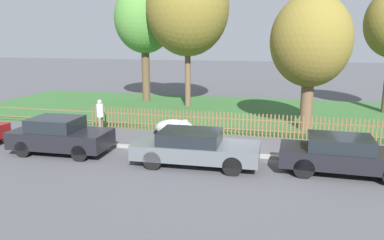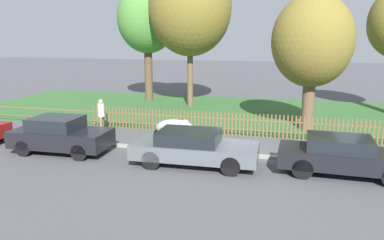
% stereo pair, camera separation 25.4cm
% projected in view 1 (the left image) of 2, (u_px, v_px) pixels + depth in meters
% --- Properties ---
extents(ground_plane, '(120.00, 120.00, 0.00)m').
position_uv_depth(ground_plane, '(218.00, 155.00, 14.59)').
color(ground_plane, '#4C4C51').
extents(kerb_stone, '(34.36, 0.20, 0.12)m').
position_uv_depth(kerb_stone, '(218.00, 153.00, 14.67)').
color(kerb_stone, gray).
rests_on(kerb_stone, ground).
extents(grass_strip, '(34.36, 11.39, 0.01)m').
position_uv_depth(grass_strip, '(243.00, 112.00, 22.98)').
color(grass_strip, '#33602D').
rests_on(grass_strip, ground).
extents(park_fence, '(34.36, 0.05, 1.09)m').
position_uv_depth(park_fence, '(230.00, 124.00, 17.48)').
color(park_fence, brown).
rests_on(park_fence, ground).
extents(parked_car_black_saloon, '(3.88, 1.84, 1.43)m').
position_uv_depth(parked_car_black_saloon, '(60.00, 135.00, 14.72)').
color(parked_car_black_saloon, black).
rests_on(parked_car_black_saloon, ground).
extents(parked_car_navy_estate, '(4.51, 1.91, 1.26)m').
position_uv_depth(parked_car_navy_estate, '(195.00, 147.00, 13.36)').
color(parked_car_navy_estate, '#51565B').
rests_on(parked_car_navy_estate, ground).
extents(parked_car_red_compact, '(4.31, 1.76, 1.30)m').
position_uv_depth(parked_car_red_compact, '(344.00, 155.00, 12.42)').
color(parked_car_red_compact, black).
rests_on(parked_car_red_compact, ground).
extents(covered_motorcycle, '(1.95, 0.85, 1.04)m').
position_uv_depth(covered_motorcycle, '(176.00, 128.00, 16.14)').
color(covered_motorcycle, black).
rests_on(covered_motorcycle, ground).
extents(tree_nearest_kerb, '(4.18, 4.18, 8.20)m').
position_uv_depth(tree_nearest_kerb, '(144.00, 19.00, 26.03)').
color(tree_nearest_kerb, brown).
rests_on(tree_nearest_kerb, ground).
extents(tree_behind_motorcycle, '(5.28, 5.28, 9.35)m').
position_uv_depth(tree_behind_motorcycle, '(188.00, 8.00, 23.69)').
color(tree_behind_motorcycle, brown).
rests_on(tree_behind_motorcycle, ground).
extents(tree_mid_park, '(3.83, 3.83, 6.54)m').
position_uv_depth(tree_mid_park, '(311.00, 42.00, 17.76)').
color(tree_mid_park, brown).
rests_on(tree_mid_park, ground).
extents(pedestrian_near_fence, '(0.38, 0.38, 1.61)m').
position_uv_depth(pedestrian_near_fence, '(100.00, 114.00, 17.85)').
color(pedestrian_near_fence, '#7F6B51').
rests_on(pedestrian_near_fence, ground).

